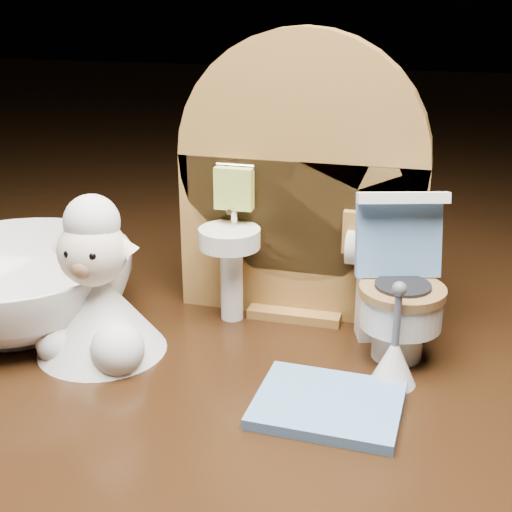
{
  "coord_description": "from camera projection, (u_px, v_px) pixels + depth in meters",
  "views": [
    {
      "loc": [
        0.07,
        -0.29,
        0.17
      ],
      "look_at": [
        -0.01,
        0.02,
        0.05
      ],
      "focal_mm": 50.0,
      "sensor_mm": 36.0,
      "label": 1
    }
  ],
  "objects": [
    {
      "name": "toy_toilet",
      "position": [
        397.0,
        294.0,
        0.34
      ],
      "size": [
        0.05,
        0.06,
        0.08
      ],
      "rotation": [
        0.0,
        0.0,
        0.28
      ],
      "color": "white",
      "rests_on": "ground"
    },
    {
      "name": "plush_lamb",
      "position": [
        97.0,
        299.0,
        0.34
      ],
      "size": [
        0.06,
        0.06,
        0.08
      ],
      "rotation": [
        0.0,
        0.0,
        0.08
      ],
      "color": "white",
      "rests_on": "ground"
    },
    {
      "name": "ceramic_bowl",
      "position": [
        17.0,
        288.0,
        0.38
      ],
      "size": [
        0.16,
        0.16,
        0.04
      ],
      "primitive_type": "imported",
      "rotation": [
        0.0,
        0.0,
        -0.42
      ],
      "color": "white",
      "rests_on": "ground"
    },
    {
      "name": "backdrop_panel",
      "position": [
        299.0,
        196.0,
        0.37
      ],
      "size": [
        0.13,
        0.05,
        0.15
      ],
      "color": "olive",
      "rests_on": "ground"
    },
    {
      "name": "toilet_brush",
      "position": [
        394.0,
        357.0,
        0.32
      ],
      "size": [
        0.02,
        0.02,
        0.05
      ],
      "color": "white",
      "rests_on": "ground"
    },
    {
      "name": "bath_mat",
      "position": [
        328.0,
        404.0,
        0.3
      ],
      "size": [
        0.06,
        0.05,
        0.0
      ],
      "primitive_type": "cube",
      "rotation": [
        0.0,
        0.0,
        -0.04
      ],
      "color": "#5E8CC5",
      "rests_on": "ground"
    }
  ]
}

